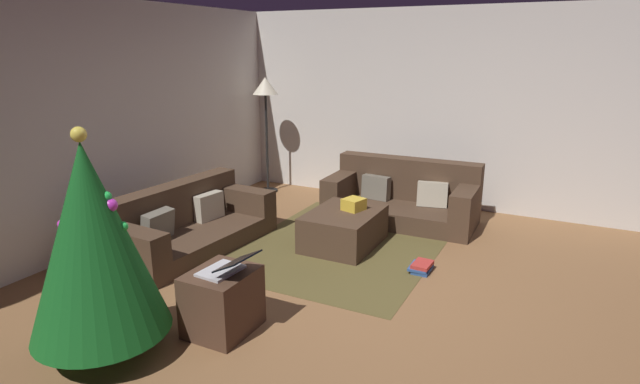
% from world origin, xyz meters
% --- Properties ---
extents(ground_plane, '(6.40, 6.40, 0.00)m').
position_xyz_m(ground_plane, '(0.00, 0.00, 0.00)').
color(ground_plane, brown).
extents(rear_partition, '(6.40, 0.12, 2.60)m').
position_xyz_m(rear_partition, '(0.00, 3.14, 1.30)').
color(rear_partition, silver).
rests_on(rear_partition, ground_plane).
extents(corner_partition, '(0.12, 6.40, 2.60)m').
position_xyz_m(corner_partition, '(3.14, 0.00, 1.30)').
color(corner_partition, silver).
rests_on(corner_partition, ground_plane).
extents(couch_left, '(1.94, 0.98, 0.66)m').
position_xyz_m(couch_left, '(0.33, 2.25, 0.25)').
color(couch_left, '#473323').
rests_on(couch_left, ground_plane).
extents(couch_right, '(0.90, 1.83, 0.75)m').
position_xyz_m(couch_right, '(2.25, 0.44, 0.28)').
color(couch_right, '#473323').
rests_on(couch_right, ground_plane).
extents(ottoman, '(0.93, 0.70, 0.39)m').
position_xyz_m(ottoman, '(1.12, 0.74, 0.19)').
color(ottoman, '#473323').
rests_on(ottoman, ground_plane).
extents(gift_box, '(0.26, 0.25, 0.13)m').
position_xyz_m(gift_box, '(1.23, 0.67, 0.45)').
color(gift_box, gold).
rests_on(gift_box, ottoman).
extents(tv_remote, '(0.08, 0.17, 0.02)m').
position_xyz_m(tv_remote, '(1.27, 0.73, 0.40)').
color(tv_remote, black).
rests_on(tv_remote, ottoman).
extents(christmas_tree, '(0.93, 0.93, 1.62)m').
position_xyz_m(christmas_tree, '(-1.52, 1.39, 0.86)').
color(christmas_tree, brown).
rests_on(christmas_tree, ground_plane).
extents(side_table, '(0.52, 0.44, 0.49)m').
position_xyz_m(side_table, '(-0.89, 0.84, 0.24)').
color(side_table, '#4C3323').
rests_on(side_table, ground_plane).
extents(laptop, '(0.35, 0.41, 0.18)m').
position_xyz_m(laptop, '(-0.89, 0.78, 0.54)').
color(laptop, silver).
rests_on(laptop, side_table).
extents(book_stack, '(0.29, 0.21, 0.09)m').
position_xyz_m(book_stack, '(0.85, -0.22, 0.05)').
color(book_stack, '#2D5193').
rests_on(book_stack, ground_plane).
extents(corner_lamp, '(0.36, 0.36, 1.68)m').
position_xyz_m(corner_lamp, '(2.59, 2.65, 1.43)').
color(corner_lamp, black).
rests_on(corner_lamp, ground_plane).
extents(area_rug, '(2.60, 2.00, 0.01)m').
position_xyz_m(area_rug, '(1.12, 0.74, 0.00)').
color(area_rug, brown).
rests_on(area_rug, ground_plane).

